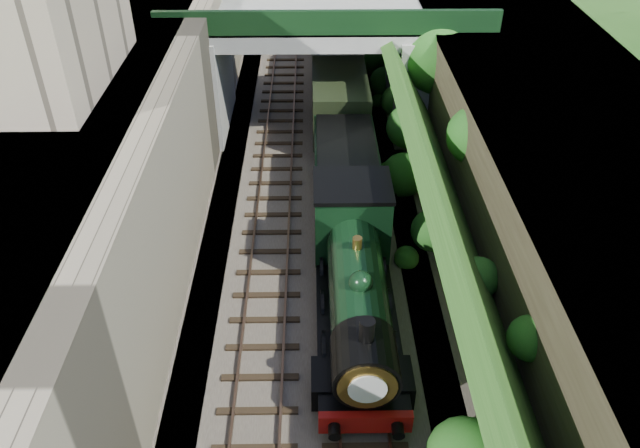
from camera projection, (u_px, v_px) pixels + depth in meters
The scene contains 13 objects.
trackbed at pixel (317, 160), 31.57m from camera, with size 10.00×90.00×0.20m, color #473F38.
retaining_wall at pixel (201, 98), 29.50m from camera, with size 1.00×90.00×7.00m, color #756B56.
street_plateau_left at pixel (127, 99), 29.46m from camera, with size 6.00×90.00×7.00m, color #262628.
street_plateau_right at pixel (515, 104), 29.90m from camera, with size 8.00×90.00×6.25m, color #262628.
embankment_slope at pixel (425, 133), 28.57m from camera, with size 4.73×90.00×6.36m.
track_left at pixel (278, 158), 31.46m from camera, with size 2.50×90.00×0.20m.
track_right at pixel (341, 157), 31.49m from camera, with size 2.50×90.00×0.20m.
road_bridge at pixel (334, 55), 32.47m from camera, with size 16.00×6.40×7.25m.
building_near at pixel (42, 25), 21.36m from camera, with size 4.00×8.00×4.00m, color gray.
tree at pixel (437, 59), 30.51m from camera, with size 3.60×3.80×6.60m.
locomotive at pixel (356, 283), 21.29m from camera, with size 3.10×10.22×3.83m.
tender at pixel (345, 176), 27.40m from camera, with size 2.70×6.00×3.05m.
coach_front at pixel (336, 60), 37.33m from camera, with size 2.90×18.00×3.70m.
Camera 1 is at (-0.27, -7.43, 16.05)m, focal length 35.00 mm.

